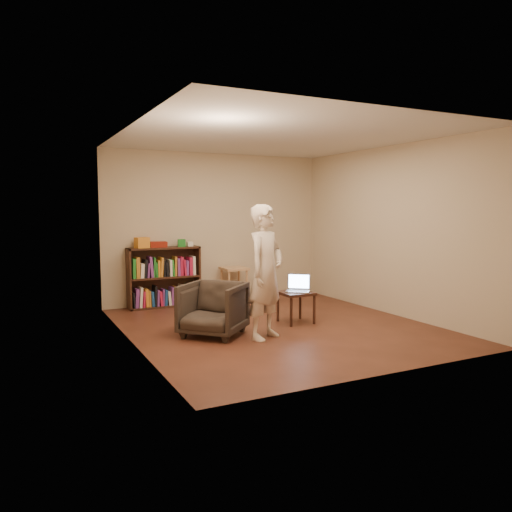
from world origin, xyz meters
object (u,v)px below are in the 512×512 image
stool (234,274)px  bookshelf (164,281)px  person (266,272)px  armchair (213,309)px  side_table (296,297)px  laptop (298,287)px

stool → bookshelf: bearing=173.1°
person → bookshelf: bearing=72.6°
bookshelf → armchair: (0.03, -2.15, -0.09)m
stool → person: person is taller
stool → person: (-0.65, -2.43, 0.35)m
stool → person: 2.54m
stool → person: size_ratio=0.36×
armchair → side_table: bearing=52.2°
bookshelf → side_table: bookshelf is taller
side_table → bookshelf: bearing=124.3°
armchair → side_table: 1.35m
stool → side_table: stool is taller
stool → person: bearing=-104.9°
bookshelf → side_table: (1.36, -2.00, -0.07)m
stool → armchair: armchair is taller
bookshelf → armchair: 2.15m
bookshelf → stool: 1.23m
armchair → laptop: 1.40m
laptop → person: (-0.84, -0.59, 0.34)m
laptop → person: 1.08m
side_table → person: bearing=-144.2°
side_table → laptop: (0.05, 0.01, 0.14)m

